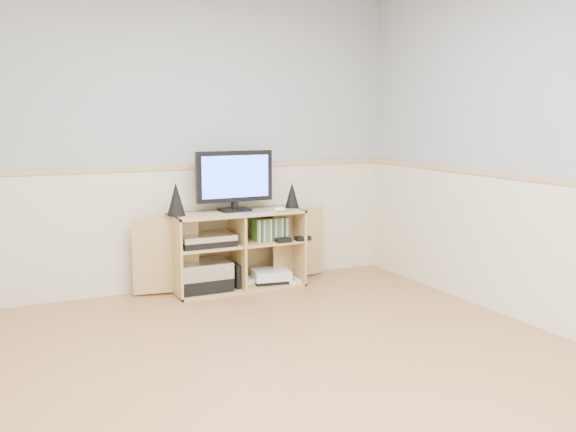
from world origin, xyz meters
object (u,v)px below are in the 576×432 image
(media_cabinet, at_px, (235,248))
(keyboard, at_px, (260,212))
(game_consoles, at_px, (269,276))
(monitor, at_px, (235,178))

(media_cabinet, distance_m, keyboard, 0.40)
(game_consoles, bearing_deg, keyboard, -137.98)
(monitor, xyz_separation_m, game_consoles, (0.28, -0.06, -0.85))
(keyboard, xyz_separation_m, game_consoles, (0.14, 0.13, -0.59))
(monitor, bearing_deg, media_cabinet, 90.00)
(game_consoles, bearing_deg, media_cabinet, 167.36)
(keyboard, distance_m, game_consoles, 0.62)
(monitor, relative_size, game_consoles, 1.44)
(media_cabinet, distance_m, game_consoles, 0.39)
(media_cabinet, xyz_separation_m, monitor, (0.00, -0.00, 0.59))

